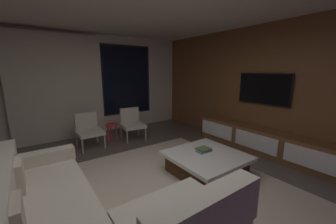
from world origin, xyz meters
name	(u,v)px	position (x,y,z in m)	size (l,w,h in m)	color
floor	(152,203)	(0.00, 0.00, 0.00)	(9.20, 9.20, 0.00)	#564C44
back_wall_with_window	(78,86)	(-0.06, 3.62, 1.34)	(6.60, 0.30, 2.70)	beige
media_wall	(278,89)	(3.06, 0.00, 1.35)	(0.12, 7.80, 2.70)	brown
area_rug	(177,197)	(0.35, -0.10, 0.01)	(3.20, 3.80, 0.01)	beige
sectional_couch	(82,223)	(-0.91, -0.21, 0.29)	(1.98, 2.50, 0.82)	#B1A997
coffee_table	(206,164)	(1.14, 0.12, 0.19)	(1.16, 1.16, 0.36)	#3D2313
book_stack_on_coffee_table	(204,150)	(1.19, 0.24, 0.39)	(0.25, 0.20, 0.05)	#5D6EA3
accent_chair_near_window	(132,122)	(0.92, 2.55, 0.43)	(0.60, 0.61, 0.78)	#B2ADA0
accent_chair_by_curtain	(88,128)	(-0.14, 2.58, 0.43)	(0.56, 0.58, 0.78)	#B2ADA0
side_stool	(112,127)	(0.40, 2.56, 0.37)	(0.32, 0.32, 0.46)	red
media_console	(263,142)	(2.77, 0.05, 0.25)	(0.46, 3.10, 0.52)	brown
mounted_tv	(264,89)	(2.95, 0.25, 1.35)	(0.05, 1.14, 0.66)	black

